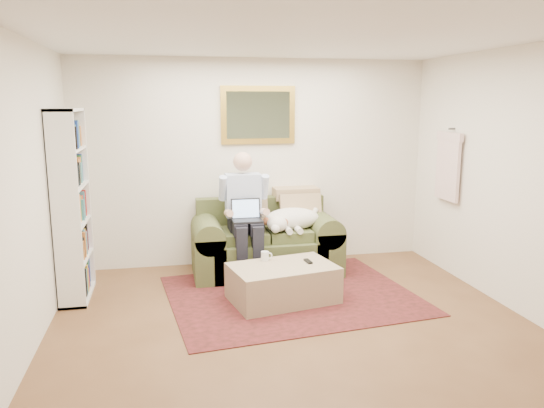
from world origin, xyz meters
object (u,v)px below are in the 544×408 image
object	(u,v)px
ottoman	(283,283)
seated_man	(246,217)
coffee_mug	(265,256)
sofa	(265,248)
sleeping_dog	(292,219)
bookshelf	(71,205)
laptop	(247,215)

from	to	relation	value
ottoman	seated_man	bearing A→B (deg)	107.04
ottoman	coffee_mug	xyz separation A→B (m)	(-0.15, 0.21, 0.24)
sofa	sleeping_dog	bearing A→B (deg)	-15.74
ottoman	coffee_mug	bearing A→B (deg)	125.16
seated_man	bookshelf	size ratio (longest dim) A/B	0.74
seated_man	bookshelf	world-z (taller)	bookshelf
sofa	coffee_mug	bearing A→B (deg)	-101.13
sofa	ottoman	xyz separation A→B (m)	(-0.01, -1.00, -0.11)
sofa	coffee_mug	distance (m)	0.82
sofa	coffee_mug	world-z (taller)	sofa
seated_man	ottoman	size ratio (longest dim) A/B	1.39
laptop	ottoman	world-z (taller)	laptop
laptop	coffee_mug	xyz separation A→B (m)	(0.11, -0.56, -0.34)
sofa	bookshelf	distance (m)	2.29
ottoman	coffee_mug	world-z (taller)	coffee_mug
sofa	seated_man	bearing A→B (deg)	-148.55
laptop	sofa	bearing A→B (deg)	41.02
sleeping_dog	coffee_mug	bearing A→B (deg)	-123.87
sofa	laptop	size ratio (longest dim) A/B	5.15
seated_man	sleeping_dog	bearing A→B (deg)	7.13
coffee_mug	bookshelf	size ratio (longest dim) A/B	0.05
ottoman	sleeping_dog	bearing A→B (deg)	70.65
sleeping_dog	coffee_mug	distance (m)	0.88
seated_man	coffee_mug	xyz separation A→B (m)	(0.11, -0.63, -0.30)
sofa	seated_man	distance (m)	0.54
seated_man	bookshelf	bearing A→B (deg)	-172.14
seated_man	laptop	xyz separation A→B (m)	(0.00, -0.07, 0.04)
seated_man	coffee_mug	world-z (taller)	seated_man
coffee_mug	bookshelf	bearing A→B (deg)	169.45
sleeping_dog	coffee_mug	size ratio (longest dim) A/B	7.25
seated_man	sleeping_dog	size ratio (longest dim) A/B	2.04
sofa	seated_man	world-z (taller)	seated_man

